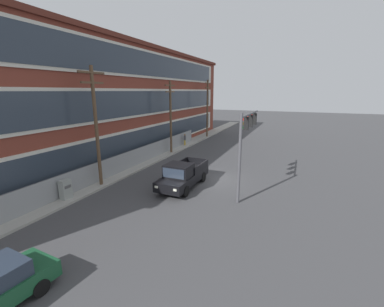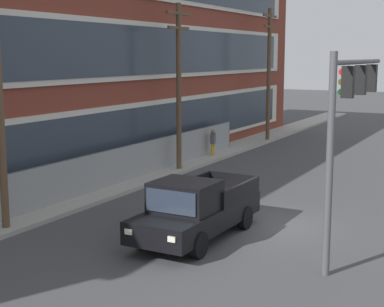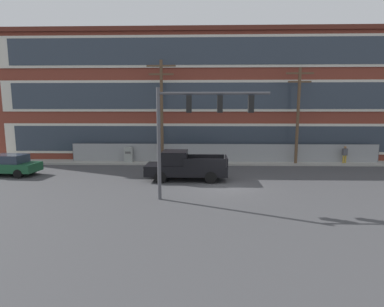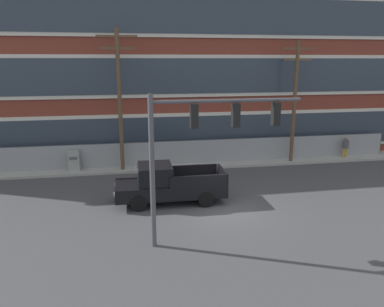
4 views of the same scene
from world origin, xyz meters
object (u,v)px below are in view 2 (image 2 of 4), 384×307
at_px(traffic_signal_mast, 349,108).
at_px(utility_pole_far_east, 269,70).
at_px(pedestrian_near_cabinet, 213,141).
at_px(utility_pole_midblock, 179,80).
at_px(pickup_truck_black, 195,210).

distance_m(traffic_signal_mast, utility_pole_far_east, 23.19).
bearing_deg(pedestrian_near_cabinet, traffic_signal_mast, -140.57).
bearing_deg(utility_pole_midblock, pickup_truck_black, -147.93).
height_order(pickup_truck_black, utility_pole_midblock, utility_pole_midblock).
bearing_deg(pickup_truck_black, utility_pole_midblock, 32.07).
bearing_deg(utility_pole_far_east, utility_pole_midblock, 178.98).
height_order(traffic_signal_mast, utility_pole_midblock, utility_pole_midblock).
bearing_deg(pickup_truck_black, traffic_signal_mast, -80.38).
bearing_deg(traffic_signal_mast, pedestrian_near_cabinet, 39.43).
relative_size(traffic_signal_mast, utility_pole_far_east, 0.67).
bearing_deg(utility_pole_far_east, pickup_truck_black, -165.01).
xyz_separation_m(pickup_truck_black, pedestrian_near_cabinet, (13.89, 6.20, 0.02)).
bearing_deg(pedestrian_near_cabinet, pickup_truck_black, -155.96).
xyz_separation_m(traffic_signal_mast, pedestrian_near_cabinet, (13.12, 10.79, -3.42)).
relative_size(traffic_signal_mast, pickup_truck_black, 1.06).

